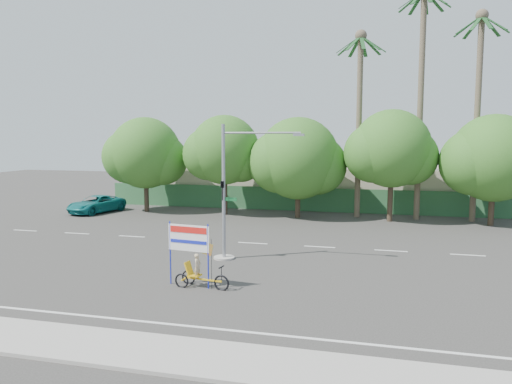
# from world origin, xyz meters

# --- Properties ---
(ground) EXTENTS (120.00, 120.00, 0.00)m
(ground) POSITION_xyz_m (0.00, 0.00, 0.00)
(ground) COLOR #33302D
(ground) RESTS_ON ground
(sidewalk_near) EXTENTS (50.00, 2.40, 0.12)m
(sidewalk_near) POSITION_xyz_m (0.00, -7.50, 0.06)
(sidewalk_near) COLOR gray
(sidewalk_near) RESTS_ON ground
(fence) EXTENTS (38.00, 0.08, 2.00)m
(fence) POSITION_xyz_m (0.00, 21.50, 1.00)
(fence) COLOR #336B3D
(fence) RESTS_ON ground
(building_left) EXTENTS (12.00, 8.00, 4.00)m
(building_left) POSITION_xyz_m (-10.00, 26.00, 2.00)
(building_left) COLOR beige
(building_left) RESTS_ON ground
(building_right) EXTENTS (14.00, 8.00, 3.60)m
(building_right) POSITION_xyz_m (8.00, 26.00, 1.80)
(building_right) COLOR beige
(building_right) RESTS_ON ground
(tree_far_left) EXTENTS (7.14, 6.00, 7.96)m
(tree_far_left) POSITION_xyz_m (-14.05, 18.00, 4.76)
(tree_far_left) COLOR #473828
(tree_far_left) RESTS_ON ground
(tree_left) EXTENTS (6.66, 5.60, 8.07)m
(tree_left) POSITION_xyz_m (-7.05, 18.00, 5.06)
(tree_left) COLOR #473828
(tree_left) RESTS_ON ground
(tree_center) EXTENTS (7.62, 6.40, 7.85)m
(tree_center) POSITION_xyz_m (-1.05, 18.00, 4.47)
(tree_center) COLOR #473828
(tree_center) RESTS_ON ground
(tree_right) EXTENTS (6.90, 5.80, 8.36)m
(tree_right) POSITION_xyz_m (5.95, 18.00, 5.24)
(tree_right) COLOR #473828
(tree_right) RESTS_ON ground
(tree_far_right) EXTENTS (7.38, 6.20, 7.94)m
(tree_far_right) POSITION_xyz_m (12.95, 18.00, 4.64)
(tree_far_right) COLOR #473828
(tree_far_right) RESTS_ON ground
(palm_tall) EXTENTS (3.73, 3.79, 17.45)m
(palm_tall) POSITION_xyz_m (8.00, 19.50, 10.46)
(palm_tall) COLOR #70604C
(palm_tall) RESTS_ON ground
(palm_mid) EXTENTS (3.73, 3.79, 15.45)m
(palm_mid) POSITION_xyz_m (12.00, 19.50, 9.40)
(palm_mid) COLOR #70604C
(palm_mid) RESTS_ON ground
(palm_short) EXTENTS (3.73, 3.79, 14.45)m
(palm_short) POSITION_xyz_m (3.50, 19.50, 8.86)
(palm_short) COLOR #70604C
(palm_short) RESTS_ON ground
(traffic_signal) EXTENTS (4.72, 1.10, 7.00)m
(traffic_signal) POSITION_xyz_m (-2.20, 3.98, 2.92)
(traffic_signal) COLOR gray
(traffic_signal) RESTS_ON ground
(trike_billboard) EXTENTS (2.83, 0.82, 2.80)m
(trike_billboard) POSITION_xyz_m (-2.17, -1.00, 1.13)
(trike_billboard) COLOR black
(trike_billboard) RESTS_ON ground
(pickup_truck) EXTENTS (3.57, 5.56, 1.43)m
(pickup_truck) POSITION_xyz_m (-17.76, 16.28, 0.71)
(pickup_truck) COLOR #107272
(pickup_truck) RESTS_ON ground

